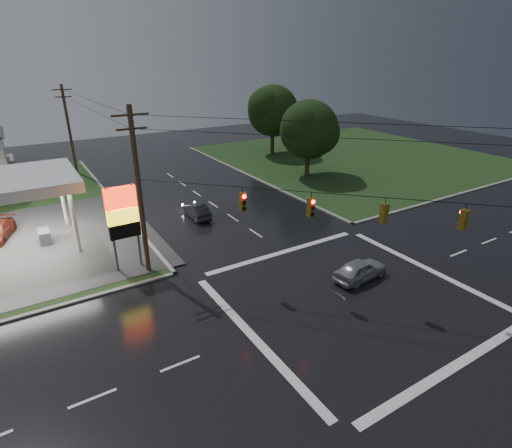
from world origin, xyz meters
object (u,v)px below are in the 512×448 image
tree_ne_near (310,130)px  utility_pole_nw (139,191)px  pylon_sign (123,215)px  utility_pole_n (69,129)px  car_crossing (360,269)px  car_north (197,211)px  tree_ne_far (274,111)px

tree_ne_near → utility_pole_nw: bearing=-152.1°
pylon_sign → utility_pole_n: utility_pole_n is taller
pylon_sign → car_crossing: 15.94m
utility_pole_nw → car_crossing: size_ratio=2.78×
car_north → car_crossing: car_crossing is taller
utility_pole_n → car_crossing: 38.82m
pylon_sign → car_north: (7.79, 6.25, -3.36)m
utility_pole_nw → tree_ne_near: (23.64, 12.49, -0.16)m
pylon_sign → car_crossing: pylon_sign is taller
pylon_sign → utility_pole_n: 27.56m
tree_ne_near → car_crossing: 24.51m
tree_ne_near → pylon_sign: bearing=-155.0°
tree_ne_near → car_crossing: tree_ne_near is taller
pylon_sign → tree_ne_near: tree_ne_near is taller
tree_ne_near → car_north: 18.32m
utility_pole_n → car_crossing: bearing=-72.6°
car_north → pylon_sign: bearing=41.9°
car_north → utility_pole_n: bearing=-69.1°
utility_pole_nw → utility_pole_n: bearing=90.0°
car_north → utility_pole_nw: bearing=50.0°
tree_ne_far → car_crossing: bearing=-114.8°
utility_pole_n → car_north: utility_pole_n is taller
pylon_sign → tree_ne_far: tree_ne_far is taller
utility_pole_n → car_crossing: (11.54, -36.76, -4.79)m
utility_pole_n → tree_ne_near: 28.55m
utility_pole_n → tree_ne_far: bearing=-8.5°
car_crossing → pylon_sign: bearing=48.7°
tree_ne_near → utility_pole_n: bearing=145.9°
utility_pole_nw → tree_ne_far: (26.65, 24.49, 0.46)m
utility_pole_n → pylon_sign: bearing=-92.1°
tree_ne_far → pylon_sign: bearing=-139.6°
utility_pole_nw → utility_pole_n: utility_pole_nw is taller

